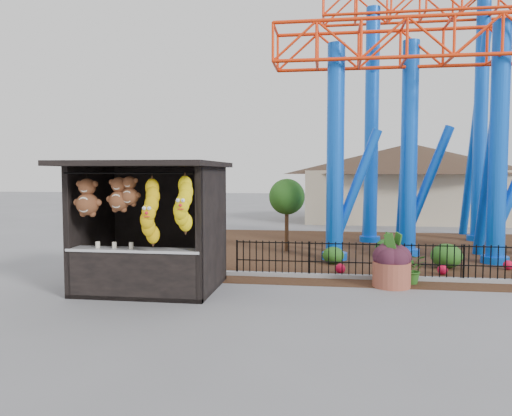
# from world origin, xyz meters

# --- Properties ---
(ground) EXTENTS (120.00, 120.00, 0.00)m
(ground) POSITION_xyz_m (0.00, 0.00, 0.00)
(ground) COLOR slate
(ground) RESTS_ON ground
(mulch_bed) EXTENTS (18.00, 12.00, 0.02)m
(mulch_bed) POSITION_xyz_m (4.00, 8.00, 0.01)
(mulch_bed) COLOR #331E11
(mulch_bed) RESTS_ON ground
(curb) EXTENTS (18.00, 0.18, 0.12)m
(curb) POSITION_xyz_m (4.00, 3.00, 0.06)
(curb) COLOR gray
(curb) RESTS_ON ground
(prize_booth) EXTENTS (3.50, 3.40, 3.12)m
(prize_booth) POSITION_xyz_m (-2.99, 0.90, 1.54)
(prize_booth) COLOR black
(prize_booth) RESTS_ON ground
(picket_fence) EXTENTS (12.20, 0.06, 1.00)m
(picket_fence) POSITION_xyz_m (4.90, 3.00, 0.50)
(picket_fence) COLOR black
(picket_fence) RESTS_ON ground
(roller_coaster) EXTENTS (11.00, 6.37, 10.82)m
(roller_coaster) POSITION_xyz_m (5.12, 8.23, 6.44)
(roller_coaster) COLOR blue
(roller_coaster) RESTS_ON ground
(terracotta_planter) EXTENTS (1.11, 1.11, 0.64)m
(terracotta_planter) POSITION_xyz_m (2.88, 2.20, 0.32)
(terracotta_planter) COLOR #9B4C38
(terracotta_planter) RESTS_ON ground
(planter_foliage) EXTENTS (0.70, 0.70, 0.64)m
(planter_foliage) POSITION_xyz_m (2.88, 2.20, 0.96)
(planter_foliage) COLOR #341421
(planter_foliage) RESTS_ON terracotta_planter
(potted_plant) EXTENTS (0.75, 0.67, 0.78)m
(potted_plant) POSITION_xyz_m (3.45, 2.63, 0.39)
(potted_plant) COLOR #245218
(potted_plant) RESTS_ON ground
(landscaping) EXTENTS (8.71, 3.79, 0.73)m
(landscaping) POSITION_xyz_m (4.76, 5.54, 0.31)
(landscaping) COLOR #225118
(landscaping) RESTS_ON mulch_bed
(pavilion) EXTENTS (15.00, 15.00, 4.80)m
(pavilion) POSITION_xyz_m (6.00, 20.00, 3.07)
(pavilion) COLOR #BFAD8C
(pavilion) RESTS_ON ground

